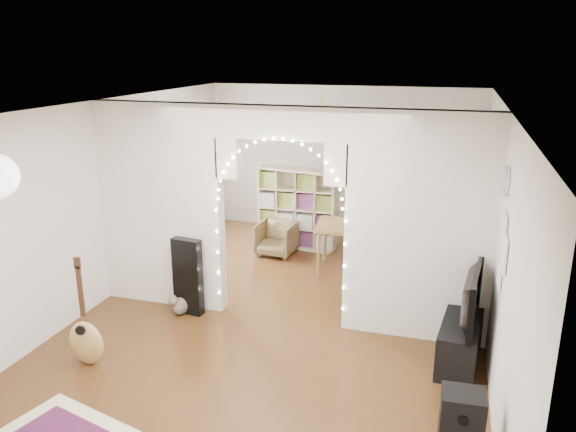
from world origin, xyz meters
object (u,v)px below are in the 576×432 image
(dining_chair_right, at_px, (374,255))
(dining_chair_left, at_px, (276,239))
(acoustic_guitar, at_px, (84,326))
(bookcase, at_px, (297,208))
(media_console, at_px, (460,342))
(dining_table, at_px, (356,230))

(dining_chair_right, bearing_deg, dining_chair_left, 152.60)
(acoustic_guitar, distance_m, dining_chair_left, 3.98)
(bookcase, height_order, dining_chair_left, bookcase)
(dining_chair_left, bearing_deg, dining_chair_right, -3.17)
(bookcase, relative_size, dining_chair_left, 2.26)
(media_console, relative_size, bookcase, 0.72)
(bookcase, height_order, dining_table, bookcase)
(bookcase, bearing_deg, media_console, -39.36)
(bookcase, distance_m, dining_table, 1.45)
(media_console, xyz_separation_m, bookcase, (-2.74, 3.16, 0.44))
(dining_table, bearing_deg, dining_chair_right, 28.06)
(acoustic_guitar, distance_m, dining_chair_right, 4.50)
(acoustic_guitar, xyz_separation_m, bookcase, (1.16, 4.35, 0.23))
(media_console, distance_m, dining_chair_left, 3.99)
(acoustic_guitar, bearing_deg, dining_chair_right, 38.66)
(dining_chair_left, height_order, dining_chair_right, dining_chair_left)
(dining_table, bearing_deg, dining_chair_left, 160.67)
(dining_chair_right, bearing_deg, dining_table, -168.00)
(dining_chair_left, bearing_deg, media_console, -38.47)
(bookcase, relative_size, dining_table, 1.10)
(bookcase, bearing_deg, acoustic_guitar, -95.27)
(bookcase, xyz_separation_m, dining_chair_right, (1.44, -0.68, -0.45))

